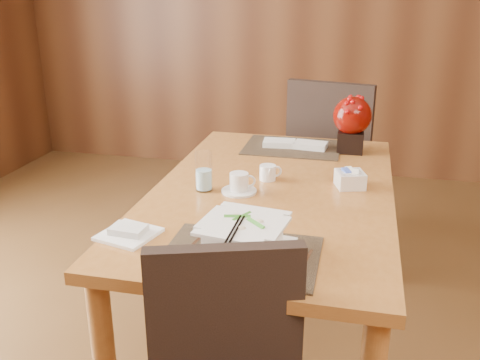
% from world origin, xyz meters
% --- Properties ---
extents(dining_table, '(0.90, 1.50, 0.75)m').
position_xyz_m(dining_table, '(0.00, 0.60, 0.65)').
color(dining_table, '#A6672E').
rests_on(dining_table, ground).
extents(placemat_near, '(0.45, 0.33, 0.01)m').
position_xyz_m(placemat_near, '(0.00, 0.05, 0.75)').
color(placemat_near, black).
rests_on(placemat_near, dining_table).
extents(placemat_far, '(0.45, 0.33, 0.01)m').
position_xyz_m(placemat_far, '(0.00, 1.15, 0.75)').
color(placemat_far, black).
rests_on(placemat_far, dining_table).
extents(soup_setting, '(0.29, 0.29, 0.10)m').
position_xyz_m(soup_setting, '(0.01, 0.06, 0.80)').
color(soup_setting, white).
rests_on(soup_setting, dining_table).
extents(coffee_cup, '(0.13, 0.13, 0.08)m').
position_xyz_m(coffee_cup, '(-0.12, 0.54, 0.78)').
color(coffee_cup, white).
rests_on(coffee_cup, dining_table).
extents(water_glass, '(0.08, 0.08, 0.15)m').
position_xyz_m(water_glass, '(-0.25, 0.53, 0.83)').
color(water_glass, white).
rests_on(water_glass, dining_table).
extents(creamer_jug, '(0.11, 0.11, 0.06)m').
position_xyz_m(creamer_jug, '(-0.04, 0.69, 0.78)').
color(creamer_jug, white).
rests_on(creamer_jug, dining_table).
extents(sugar_caddy, '(0.13, 0.13, 0.06)m').
position_xyz_m(sugar_caddy, '(0.29, 0.69, 0.78)').
color(sugar_caddy, white).
rests_on(sugar_caddy, dining_table).
extents(berry_decor, '(0.18, 0.18, 0.26)m').
position_xyz_m(berry_decor, '(0.27, 1.15, 0.90)').
color(berry_decor, black).
rests_on(berry_decor, dining_table).
extents(napkins_far, '(0.30, 0.12, 0.03)m').
position_xyz_m(napkins_far, '(0.02, 1.15, 0.77)').
color(napkins_far, silver).
rests_on(napkins_far, dining_table).
extents(bread_plate, '(0.20, 0.20, 0.01)m').
position_xyz_m(bread_plate, '(-0.37, 0.10, 0.76)').
color(bread_plate, white).
rests_on(bread_plate, dining_table).
extents(far_chair, '(0.56, 0.56, 1.02)m').
position_xyz_m(far_chair, '(0.17, 1.58, 0.57)').
color(far_chair, black).
rests_on(far_chair, ground).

